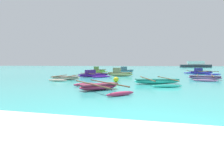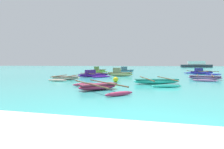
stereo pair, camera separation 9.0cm
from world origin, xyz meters
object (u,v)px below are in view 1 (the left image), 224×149
moored_boat_2 (157,81)px  mooring_buoy_0 (116,79)px  moored_boat_4 (99,86)px  moored_boat_7 (201,72)px  moored_boat_3 (98,71)px  moored_boat_8 (205,78)px  moored_boat_1 (66,78)px  distant_ferry (195,65)px  moored_boat_6 (93,74)px  moored_boat_5 (119,73)px  moored_boat_0 (126,70)px

moored_boat_2 → mooring_buoy_0: (-3.15, 0.55, 0.01)m
moored_boat_4 → moored_boat_7: size_ratio=0.85×
moored_boat_2 → moored_boat_4: size_ratio=1.07×
mooring_buoy_0 → moored_boat_3: bearing=113.0°
moored_boat_4 → moored_boat_8: size_ratio=0.96×
moored_boat_7 → moored_boat_1: bearing=-169.2°
distant_ferry → moored_boat_6: bearing=-111.7°
moored_boat_5 → moored_boat_2: bearing=-58.6°
moored_boat_4 → moored_boat_8: moored_boat_8 is taller
moored_boat_2 → distant_ferry: distant_ferry is taller
moored_boat_4 → mooring_buoy_0: (0.09, 4.31, 0.02)m
moored_boat_0 → moored_boat_3: moored_boat_3 is taller
moored_boat_4 → moored_boat_7: (9.62, 17.59, 0.09)m
mooring_buoy_0 → distant_ferry: distant_ferry is taller
moored_boat_0 → moored_boat_6: 10.46m
moored_boat_3 → moored_boat_1: bearing=-76.8°
moored_boat_0 → moored_boat_7: bearing=-50.7°
moored_boat_0 → moored_boat_4: size_ratio=0.64×
moored_boat_5 → moored_boat_8: (8.51, -2.77, -0.15)m
moored_boat_4 → moored_boat_6: moored_boat_6 is taller
moored_boat_0 → moored_boat_7: (11.09, -2.07, -0.08)m
moored_boat_1 → moored_boat_0: bearing=72.8°
moored_boat_1 → mooring_buoy_0: 5.05m
moored_boat_8 → moored_boat_0: bearing=142.5°
moored_boat_0 → moored_boat_1: bearing=-143.4°
moored_boat_0 → moored_boat_2: 16.58m
moored_boat_4 → moored_boat_5: (-0.89, 11.00, 0.16)m
moored_boat_0 → mooring_buoy_0: moored_boat_0 is taller
moored_boat_0 → mooring_buoy_0: size_ratio=6.42×
moored_boat_0 → moored_boat_7: 11.28m
moored_boat_2 → moored_boat_7: bearing=48.4°
moored_boat_0 → distant_ferry: distant_ferry is taller
moored_boat_2 → moored_boat_1: bearing=152.2°
moored_boat_5 → distant_ferry: distant_ferry is taller
moored_boat_5 → moored_boat_1: bearing=-123.2°
moored_boat_7 → distant_ferry: bearing=48.8°
moored_boat_7 → moored_boat_3: bearing=146.7°
moored_boat_5 → distant_ferry: 62.22m
distant_ferry → moored_boat_1: bearing=-111.5°
moored_boat_6 → mooring_buoy_0: bearing=-106.9°
moored_boat_3 → moored_boat_5: moored_boat_3 is taller
mooring_buoy_0 → moored_boat_8: bearing=27.5°
moored_boat_4 → moored_boat_5: 11.03m
moored_boat_0 → moored_boat_2: bearing=-113.6°
moored_boat_2 → moored_boat_8: (4.39, 4.47, 0.00)m
moored_boat_3 → moored_boat_5: 9.19m
mooring_buoy_0 → distant_ferry: size_ratio=0.04×
moored_boat_2 → moored_boat_3: moored_boat_3 is taller
moored_boat_2 → moored_boat_6: bearing=123.5°
moored_boat_8 → mooring_buoy_0: 8.49m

